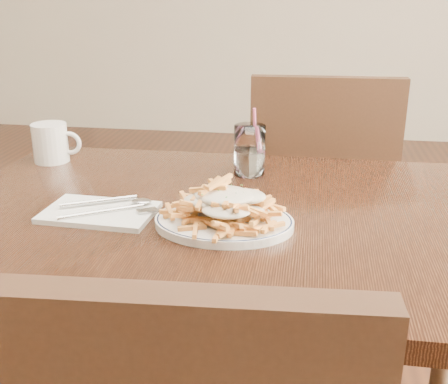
% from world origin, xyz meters
% --- Properties ---
extents(table, '(1.20, 0.80, 0.75)m').
position_xyz_m(table, '(0.00, 0.00, 0.67)').
color(table, black).
rests_on(table, ground).
extents(chair_far, '(0.45, 0.45, 0.94)m').
position_xyz_m(chair_far, '(0.19, 0.66, 0.53)').
color(chair_far, black).
rests_on(chair_far, ground).
extents(fries_plate, '(0.32, 0.30, 0.02)m').
position_xyz_m(fries_plate, '(-0.00, -0.08, 0.76)').
color(fries_plate, white).
rests_on(fries_plate, table).
extents(loaded_fries, '(0.26, 0.23, 0.06)m').
position_xyz_m(loaded_fries, '(-0.00, -0.08, 0.80)').
color(loaded_fries, gold).
rests_on(loaded_fries, fries_plate).
extents(napkin, '(0.22, 0.15, 0.01)m').
position_xyz_m(napkin, '(-0.26, -0.06, 0.76)').
color(napkin, white).
rests_on(napkin, table).
extents(cutlery, '(0.20, 0.17, 0.01)m').
position_xyz_m(cutlery, '(-0.26, -0.06, 0.76)').
color(cutlery, silver).
rests_on(cutlery, napkin).
extents(water_glass, '(0.07, 0.07, 0.16)m').
position_xyz_m(water_glass, '(0.01, 0.24, 0.80)').
color(water_glass, white).
rests_on(water_glass, table).
extents(coffee_mug, '(0.13, 0.09, 0.10)m').
position_xyz_m(coffee_mug, '(-0.51, 0.26, 0.80)').
color(coffee_mug, white).
rests_on(coffee_mug, table).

